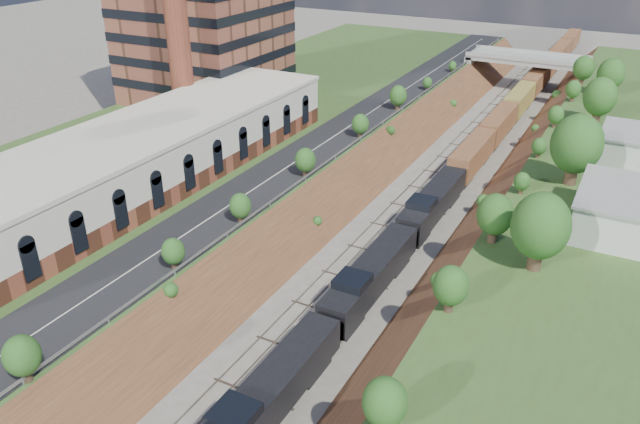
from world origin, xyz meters
TOP-DOWN VIEW (x-y plane):
  - platform_left at (-33.00, 60.00)m, footprint 44.00×180.00m
  - embankment_left at (-11.00, 60.00)m, footprint 10.00×180.00m
  - embankment_right at (11.00, 60.00)m, footprint 10.00×180.00m
  - rail_left_track at (-2.60, 60.00)m, footprint 1.58×180.00m
  - rail_right_track at (2.60, 60.00)m, footprint 1.58×180.00m
  - road at (-15.50, 60.00)m, footprint 8.00×180.00m
  - guardrail at (-11.40, 59.80)m, footprint 0.10×171.00m
  - commercial_building at (-28.00, 38.00)m, footprint 14.30×62.30m
  - overpass at (0.00, 122.00)m, footprint 24.50×8.30m
  - white_building_near at (23.50, 52.00)m, footprint 9.00×12.00m
  - white_building_far at (23.00, 74.00)m, footprint 8.00×10.00m
  - tree_right_large at (17.00, 40.00)m, footprint 5.25×5.25m
  - tree_left_crest at (-11.80, 20.00)m, footprint 2.45×2.45m
  - freight_train at (2.60, 95.09)m, footprint 2.97×167.67m

SIDE VIEW (x-z plane):
  - embankment_left at x=-11.00m, z-range -5.00..5.00m
  - embankment_right at x=11.00m, z-range -5.00..5.00m
  - rail_left_track at x=-2.60m, z-range 0.00..0.18m
  - rail_right_track at x=2.60m, z-range 0.00..0.18m
  - platform_left at x=-33.00m, z-range 0.00..5.00m
  - freight_train at x=2.60m, z-range 0.30..4.85m
  - overpass at x=0.00m, z-range 1.22..8.62m
  - road at x=-15.50m, z-range 5.00..5.10m
  - guardrail at x=-11.40m, z-range 5.20..5.90m
  - white_building_far at x=23.00m, z-range 5.00..8.60m
  - white_building_near at x=23.50m, z-range 5.00..9.00m
  - tree_left_crest at x=-11.80m, z-range 5.26..8.82m
  - commercial_building at x=-28.00m, z-range 5.01..12.01m
  - tree_right_large at x=17.00m, z-range 5.58..13.19m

